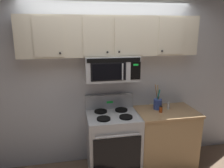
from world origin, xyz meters
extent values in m
cube|color=silver|center=(0.00, 0.79, 1.35)|extent=(5.20, 0.10, 2.70)
cube|color=#B7BABF|center=(0.00, 0.42, 0.45)|extent=(0.76, 0.64, 0.90)
cube|color=black|center=(0.00, 0.09, 0.44)|extent=(0.67, 0.01, 0.52)
cylinder|color=#B7BABF|center=(0.00, 0.06, 0.74)|extent=(0.61, 0.03, 0.03)
cube|color=#B7BABF|center=(0.00, 0.70, 1.01)|extent=(0.76, 0.07, 0.22)
cube|color=#19D83F|center=(0.00, 0.67, 1.01)|extent=(0.10, 0.00, 0.04)
cylinder|color=black|center=(-0.16, 0.28, 0.91)|extent=(0.19, 0.19, 0.02)
cylinder|color=black|center=(0.16, 0.28, 0.91)|extent=(0.19, 0.19, 0.02)
cylinder|color=black|center=(-0.16, 0.56, 0.91)|extent=(0.19, 0.19, 0.02)
cylinder|color=black|center=(0.16, 0.56, 0.91)|extent=(0.19, 0.19, 0.02)
cube|color=#B7BABF|center=(0.00, 0.54, 1.57)|extent=(0.76, 0.39, 0.35)
cube|color=black|center=(0.00, 0.35, 1.72)|extent=(0.73, 0.01, 0.06)
cube|color=black|center=(-0.07, 0.35, 1.56)|extent=(0.49, 0.01, 0.25)
cube|color=black|center=(-0.08, 0.34, 1.56)|extent=(0.44, 0.01, 0.22)
cube|color=black|center=(0.30, 0.35, 1.56)|extent=(0.14, 0.01, 0.25)
cube|color=#19D83F|center=(0.30, 0.34, 1.65)|extent=(0.07, 0.00, 0.03)
cylinder|color=#B7BABF|center=(0.11, 0.32, 1.56)|extent=(0.02, 0.02, 0.23)
cube|color=beige|center=(0.00, 0.57, 2.02)|extent=(2.50, 0.33, 0.55)
cube|color=beige|center=(-0.83, 0.40, 2.02)|extent=(0.38, 0.01, 0.51)
sphere|color=black|center=(-0.70, 0.39, 1.82)|extent=(0.03, 0.03, 0.03)
cube|color=beige|center=(-0.21, 0.40, 2.02)|extent=(0.38, 0.01, 0.51)
sphere|color=black|center=(-0.08, 0.39, 1.82)|extent=(0.03, 0.03, 0.03)
cube|color=beige|center=(0.21, 0.40, 2.02)|extent=(0.38, 0.01, 0.51)
sphere|color=black|center=(0.08, 0.39, 1.82)|extent=(0.03, 0.03, 0.03)
cube|color=beige|center=(0.83, 0.40, 2.02)|extent=(0.38, 0.01, 0.51)
sphere|color=black|center=(0.70, 0.39, 1.82)|extent=(0.03, 0.03, 0.03)
cube|color=tan|center=(0.84, 0.43, 0.43)|extent=(0.90, 0.62, 0.86)
cube|color=tan|center=(0.84, 0.43, 0.88)|extent=(0.93, 0.65, 0.03)
cylinder|color=#384C9E|center=(0.73, 0.52, 0.98)|extent=(0.13, 0.13, 0.16)
cylinder|color=olive|center=(0.72, 0.56, 1.14)|extent=(0.08, 0.02, 0.31)
cylinder|color=teal|center=(0.74, 0.52, 1.10)|extent=(0.05, 0.06, 0.24)
cylinder|color=tan|center=(0.75, 0.54, 1.13)|extent=(0.03, 0.08, 0.29)
cylinder|color=black|center=(0.74, 0.52, 1.10)|extent=(0.04, 0.04, 0.22)
cylinder|color=white|center=(0.90, 0.48, 0.95)|extent=(0.04, 0.04, 0.10)
cylinder|color=#B7BABF|center=(0.90, 0.48, 1.00)|extent=(0.03, 0.03, 0.02)
cylinder|color=#C64C19|center=(0.73, 0.38, 0.94)|extent=(0.05, 0.05, 0.09)
cylinder|color=black|center=(0.73, 0.38, 1.00)|extent=(0.05, 0.05, 0.02)
camera|label=1|loc=(-0.58, -2.47, 2.13)|focal=34.65mm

